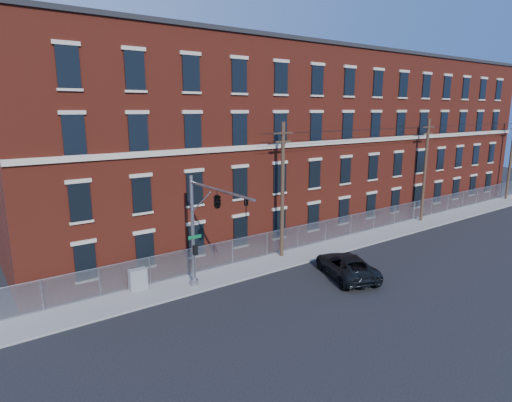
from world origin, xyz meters
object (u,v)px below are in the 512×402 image
at_px(traffic_signal_mast, 211,211).
at_px(utility_cabinet, 138,279).
at_px(utility_pole_near, 282,188).
at_px(pickup_truck, 346,266).

height_order(traffic_signal_mast, utility_cabinet, traffic_signal_mast).
bearing_deg(utility_pole_near, pickup_truck, -79.56).
xyz_separation_m(utility_pole_near, utility_cabinet, (-11.10, 0.34, -4.55)).
relative_size(utility_pole_near, utility_cabinet, 7.52).
xyz_separation_m(traffic_signal_mast, utility_cabinet, (-3.10, 3.76, -4.60)).
relative_size(utility_pole_near, pickup_truck, 1.78).
bearing_deg(pickup_truck, traffic_signal_mast, 8.29).
bearing_deg(pickup_truck, utility_cabinet, -4.35).
bearing_deg(utility_pole_near, utility_cabinet, 178.26).
height_order(traffic_signal_mast, pickup_truck, traffic_signal_mast).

